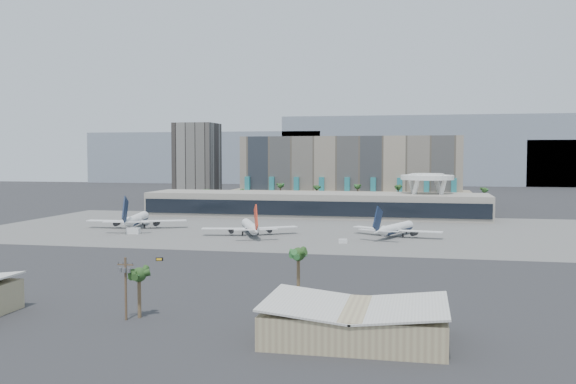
% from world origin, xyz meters
% --- Properties ---
extents(ground, '(900.00, 900.00, 0.00)m').
position_xyz_m(ground, '(0.00, 0.00, 0.00)').
color(ground, '#232326').
rests_on(ground, ground).
extents(apron_pad, '(260.00, 130.00, 0.06)m').
position_xyz_m(apron_pad, '(0.00, 55.00, 0.03)').
color(apron_pad, '#5B5B59').
rests_on(apron_pad, ground).
extents(mountain_ridge, '(680.00, 60.00, 70.00)m').
position_xyz_m(mountain_ridge, '(27.88, 470.00, 29.89)').
color(mountain_ridge, gray).
rests_on(mountain_ridge, ground).
extents(hotel, '(140.00, 30.00, 42.00)m').
position_xyz_m(hotel, '(10.00, 174.41, 16.81)').
color(hotel, gray).
rests_on(hotel, ground).
extents(office_tower, '(30.00, 30.00, 52.00)m').
position_xyz_m(office_tower, '(-95.00, 200.00, 22.94)').
color(office_tower, black).
rests_on(office_tower, ground).
extents(terminal, '(170.00, 32.50, 14.50)m').
position_xyz_m(terminal, '(0.00, 109.84, 6.52)').
color(terminal, '#A5A091').
rests_on(terminal, ground).
extents(saucer_structure, '(26.00, 26.00, 21.89)m').
position_xyz_m(saucer_structure, '(55.00, 116.00, 18.45)').
color(saucer_structure, white).
rests_on(saucer_structure, ground).
extents(palm_row, '(157.80, 2.80, 13.10)m').
position_xyz_m(palm_row, '(7.00, 145.00, 10.50)').
color(palm_row, brown).
rests_on(palm_row, ground).
extents(hangar_right, '(30.55, 20.60, 6.89)m').
position_xyz_m(hangar_right, '(42.00, -100.00, 2.95)').
color(hangar_right, '#9A8866').
rests_on(hangar_right, ground).
extents(utility_pole, '(3.20, 0.85, 12.00)m').
position_xyz_m(utility_pole, '(-2.00, -96.09, 7.14)').
color(utility_pole, '#4C3826').
rests_on(utility_pole, ground).
extents(airliner_left, '(41.72, 43.37, 15.16)m').
position_xyz_m(airliner_left, '(-65.72, 43.55, 3.82)').
color(airliner_left, white).
rests_on(airliner_left, ground).
extents(airliner_centre, '(35.60, 36.71, 13.41)m').
position_xyz_m(airliner_centre, '(-12.21, 31.20, 3.38)').
color(airliner_centre, white).
rests_on(airliner_centre, ground).
extents(airliner_right, '(34.56, 35.68, 12.92)m').
position_xyz_m(airliner_right, '(42.81, 38.13, 3.26)').
color(airliner_right, white).
rests_on(airliner_right, ground).
extents(service_vehicle_a, '(5.24, 2.74, 2.51)m').
position_xyz_m(service_vehicle_a, '(-58.56, 25.94, 1.25)').
color(service_vehicle_a, silver).
rests_on(service_vehicle_a, ground).
extents(service_vehicle_b, '(3.26, 2.21, 1.55)m').
position_xyz_m(service_vehicle_b, '(25.51, 16.61, 0.77)').
color(service_vehicle_b, silver).
rests_on(service_vehicle_b, ground).
extents(taxiway_sign, '(2.14, 0.92, 0.98)m').
position_xyz_m(taxiway_sign, '(-22.97, -31.45, 0.48)').
color(taxiway_sign, black).
rests_on(taxiway_sign, ground).
extents(near_palm_a, '(6.00, 6.00, 9.77)m').
position_xyz_m(near_palm_a, '(-0.26, -93.87, 6.98)').
color(near_palm_a, brown).
rests_on(near_palm_a, ground).
extents(near_palm_b, '(6.00, 6.00, 12.43)m').
position_xyz_m(near_palm_b, '(28.12, -79.46, 9.58)').
color(near_palm_b, brown).
rests_on(near_palm_b, ground).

